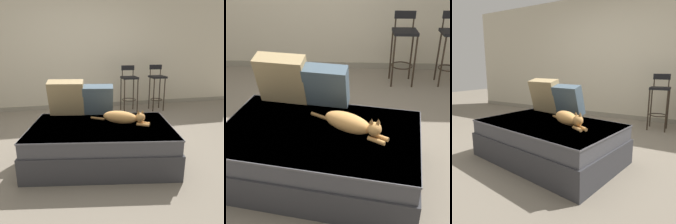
# 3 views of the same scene
# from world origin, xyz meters

# --- Properties ---
(ground_plane) EXTENTS (16.00, 16.00, 0.00)m
(ground_plane) POSITION_xyz_m (0.00, 0.00, 0.00)
(ground_plane) COLOR slate
(ground_plane) RESTS_ON ground
(wall_baseboard_trim) EXTENTS (8.00, 0.02, 0.09)m
(wall_baseboard_trim) POSITION_xyz_m (0.00, 2.20, 0.04)
(wall_baseboard_trim) COLOR gray
(wall_baseboard_trim) RESTS_ON ground
(couch) EXTENTS (1.80, 1.31, 0.45)m
(couch) POSITION_xyz_m (0.00, -0.40, 0.23)
(couch) COLOR #353539
(couch) RESTS_ON ground
(throw_pillow_corner) EXTENTS (0.49, 0.34, 0.48)m
(throw_pillow_corner) POSITION_xyz_m (-0.37, 0.09, 0.69)
(throw_pillow_corner) COLOR tan
(throw_pillow_corner) RESTS_ON couch
(throw_pillow_middle) EXTENTS (0.43, 0.31, 0.42)m
(throw_pillow_middle) POSITION_xyz_m (0.03, 0.02, 0.66)
(throw_pillow_middle) COLOR #4C6070
(throw_pillow_middle) RESTS_ON couch
(cat) EXTENTS (0.65, 0.47, 0.19)m
(cat) POSITION_xyz_m (0.26, -0.40, 0.53)
(cat) COLOR tan
(cat) RESTS_ON couch
(bar_stool_near_window) EXTENTS (0.32, 0.32, 0.98)m
(bar_stool_near_window) POSITION_xyz_m (0.96, 1.65, 0.59)
(bar_stool_near_window) COLOR #2D2319
(bar_stool_near_window) RESTS_ON ground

